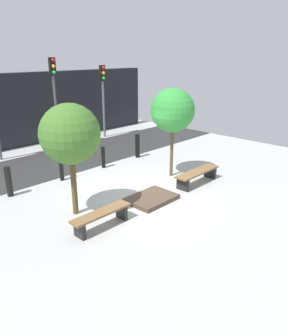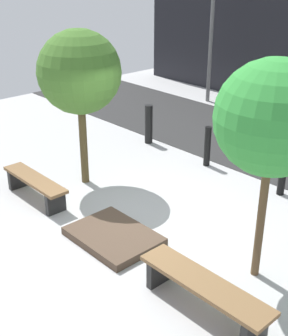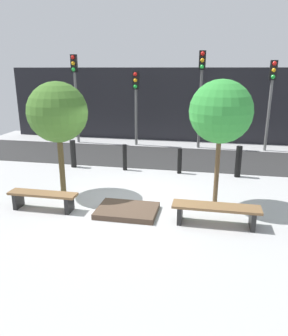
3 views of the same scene
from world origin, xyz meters
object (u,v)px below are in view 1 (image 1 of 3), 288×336
Objects in this scene: bench_right at (197,174)px; bollard_right at (137,146)px; bench_left at (102,216)px; traffic_light_mid_east at (54,87)px; bollard_far_left at (9,182)px; tree_behind_left_bench at (70,135)px; traffic_light_east at (103,88)px; planter_bed at (152,198)px; bollard_left at (61,168)px; tree_behind_right_bench at (173,111)px; bollard_center at (103,157)px.

bench_right is 3.74m from bollard_right.
bench_left is 8.76m from traffic_light_mid_east.
bench_right is at bearing -0.16° from bench_left.
bench_right is at bearing -36.38° from bollard_far_left.
traffic_light_east is at bearing 45.17° from tree_behind_left_bench.
planter_bed is 4.51m from bollard_far_left.
bollard_far_left is at bearing 180.00° from bollard_left.
tree_behind_right_bench is 4.41m from bollard_left.
bollard_center is at bearing 180.00° from bollard_right.
tree_behind_right_bench reaches higher than bollard_left.
bollard_far_left is at bearing 180.00° from bollard_center.
traffic_light_east is at bearing 71.38° from tree_behind_right_bench.
bollard_far_left is 0.95× the size of bollard_right.
bollard_center reaches higher than bench_right.
tree_behind_right_bench is at bearing -106.55° from bollard_right.
tree_behind_left_bench is 9.09m from traffic_light_east.
bench_right is 0.53× the size of traffic_light_east.
bollard_center is (3.81, 0.00, -0.06)m from bollard_far_left.
traffic_light_east is (7.14, 3.94, 2.09)m from bollard_far_left.
bollard_center is (3.07, 2.50, -1.86)m from tree_behind_left_bench.
traffic_light_mid_east reaches higher than bollard_center.
traffic_light_east is (5.24, 3.94, 2.12)m from bollard_left.
bollard_center is (-1.16, 3.66, 0.09)m from bench_right.
traffic_light_east is (6.40, 6.44, 0.29)m from tree_behind_left_bench.
tree_behind_left_bench is at bearing -118.83° from traffic_light_mid_east.
tree_behind_right_bench reaches higher than bench_right.
bollard_far_left is (-4.97, 2.50, -1.92)m from tree_behind_right_bench.
bollard_right reaches higher than bench_left.
bench_right is at bearing -72.39° from bollard_center.
tree_behind_left_bench reaches higher than bollard_right.
planter_bed is (-2.12, 0.20, -0.27)m from bench_right.
traffic_light_east reaches higher than bench_left.
bench_left is 0.89× the size of bench_right.
bench_left is 4.78m from bollard_center.
tree_behind_right_bench reaches higher than bollard_right.
bollard_right is at bearing -109.91° from traffic_light_east.
bollard_center is (-1.16, 2.50, -1.98)m from tree_behind_right_bench.
bollard_left is at bearing -143.04° from traffic_light_east.
bench_right reaches higher than bench_left.
bollard_right is 0.25× the size of traffic_light_mid_east.
bollard_far_left is 0.26× the size of traffic_light_east.
traffic_light_east is (1.43, 3.94, 2.06)m from bollard_right.
bollard_far_left is at bearing 143.78° from bench_right.
traffic_light_mid_east is at bearing 109.93° from bollard_right.
bollard_center is at bearing 74.62° from planter_bed.
tree_behind_right_bench is (0.00, 1.17, 2.07)m from bench_right.
tree_behind_left_bench is (-2.12, 0.97, 2.22)m from planter_bed.
bollard_far_left is 1.91m from bollard_left.
tree_behind_left_bench is 4.23m from tree_behind_right_bench.
traffic_light_east reaches higher than bollard_center.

